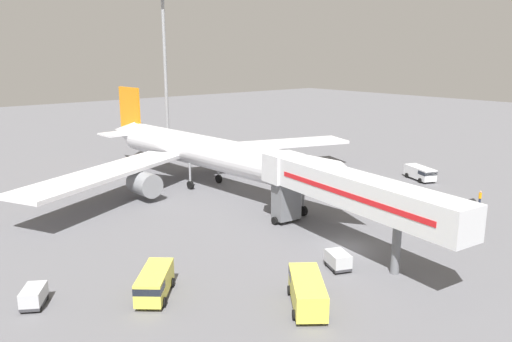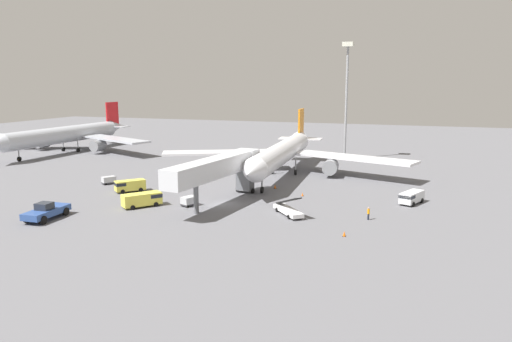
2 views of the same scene
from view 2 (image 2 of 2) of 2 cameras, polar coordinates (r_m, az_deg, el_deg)
ground_plane at (r=72.44m, az=-4.03°, el=-3.91°), size 300.00×300.00×0.00m
airplane_at_gate at (r=94.31m, az=3.26°, el=2.19°), size 50.84×49.40×11.94m
jet_bridge at (r=71.83m, az=-4.32°, el=0.34°), size 6.07×23.04×7.09m
pushback_tug at (r=69.96m, az=-23.48°, el=-4.37°), size 3.17×6.91×2.30m
belt_loader_truck at (r=66.44m, az=3.81°, el=-4.54°), size 5.48×6.01×3.13m
service_van_near_center at (r=82.76m, az=-14.72°, el=-1.63°), size 4.60×4.87×1.93m
service_van_far_left at (r=72.42m, az=-13.18°, el=-3.22°), size 5.10×5.68×2.01m
service_van_near_left at (r=75.84m, az=17.84°, el=-2.92°), size 3.68×5.28×1.80m
baggage_cart_far_center at (r=71.68m, az=-7.89°, el=-3.49°), size 2.21×2.60×1.41m
baggage_cart_outer_left at (r=90.09m, az=-16.96°, el=-1.01°), size 2.36×2.67×1.36m
ground_crew_worker_foreground at (r=65.60m, az=13.11°, el=-4.86°), size 0.43×0.43×1.70m
safety_cone_alpha at (r=58.29m, az=10.36°, el=-7.30°), size 0.41×0.41×0.63m
safety_cone_bravo at (r=82.78m, az=2.26°, el=-1.82°), size 0.48×0.48×0.73m
safety_cone_charlie at (r=77.54m, az=5.50°, el=-2.76°), size 0.38×0.38×0.58m
airplane_background at (r=134.93m, az=-21.25°, el=4.01°), size 50.22×48.99×12.25m
apron_light_mast at (r=115.11m, az=10.67°, el=10.55°), size 2.40×2.40×26.91m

